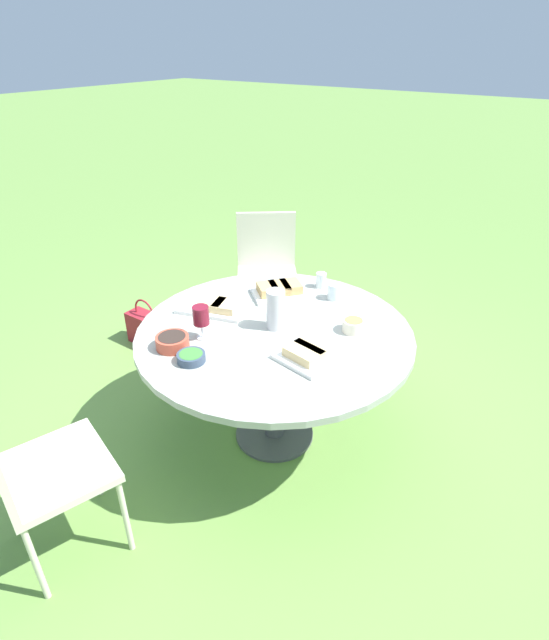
% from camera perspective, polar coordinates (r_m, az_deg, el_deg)
% --- Properties ---
extents(ground_plane, '(40.00, 40.00, 0.00)m').
position_cam_1_polar(ground_plane, '(2.98, 0.00, -12.95)').
color(ground_plane, '#668E42').
extents(dining_table, '(1.41, 1.41, 0.71)m').
position_cam_1_polar(dining_table, '(2.59, 0.00, -2.71)').
color(dining_table, '#4C4C51').
rests_on(dining_table, ground_plane).
extents(chair_near_left, '(0.60, 0.60, 0.89)m').
position_cam_1_polar(chair_near_left, '(3.77, -0.88, 6.41)').
color(chair_near_left, beige).
rests_on(chair_near_left, ground_plane).
extents(chair_near_right, '(0.55, 0.53, 0.89)m').
position_cam_1_polar(chair_near_right, '(2.30, -26.04, -14.71)').
color(chair_near_right, beige).
rests_on(chair_near_right, ground_plane).
extents(water_pitcher, '(0.10, 0.10, 0.21)m').
position_cam_1_polar(water_pitcher, '(2.53, 0.12, 1.23)').
color(water_pitcher, silver).
rests_on(water_pitcher, dining_table).
extents(wine_glass, '(0.08, 0.08, 0.18)m').
position_cam_1_polar(wine_glass, '(2.45, -8.41, 0.43)').
color(wine_glass, silver).
rests_on(wine_glass, dining_table).
extents(platter_bread_main, '(0.36, 0.37, 0.07)m').
position_cam_1_polar(platter_bread_main, '(2.89, 0.56, 3.46)').
color(platter_bread_main, white).
rests_on(platter_bread_main, dining_table).
extents(platter_charcuterie, '(0.31, 0.37, 0.06)m').
position_cam_1_polar(platter_charcuterie, '(2.34, 4.29, -3.59)').
color(platter_charcuterie, white).
rests_on(platter_charcuterie, dining_table).
extents(platter_sandwich_side, '(0.41, 0.30, 0.06)m').
position_cam_1_polar(platter_sandwich_side, '(2.74, -6.75, 1.51)').
color(platter_sandwich_side, white).
rests_on(platter_sandwich_side, dining_table).
extents(bowl_fries, '(0.11, 0.11, 0.06)m').
position_cam_1_polar(bowl_fries, '(2.56, 9.00, -0.56)').
color(bowl_fries, beige).
rests_on(bowl_fries, dining_table).
extents(bowl_salad, '(0.13, 0.13, 0.04)m').
position_cam_1_polar(bowl_salad, '(2.34, -9.50, -4.19)').
color(bowl_salad, '#334256').
rests_on(bowl_salad, dining_table).
extents(bowl_olives, '(0.16, 0.16, 0.06)m').
position_cam_1_polar(bowl_olives, '(2.45, -11.60, -2.39)').
color(bowl_olives, '#B74733').
rests_on(bowl_olives, dining_table).
extents(cup_water_near, '(0.06, 0.06, 0.09)m').
position_cam_1_polar(cup_water_near, '(2.99, 5.35, 4.56)').
color(cup_water_near, silver).
rests_on(cup_water_near, dining_table).
extents(cup_water_far, '(0.08, 0.08, 0.09)m').
position_cam_1_polar(cup_water_far, '(2.86, 6.87, 3.26)').
color(cup_water_far, silver).
rests_on(cup_water_far, dining_table).
extents(handbag, '(0.30, 0.14, 0.37)m').
position_cam_1_polar(handbag, '(3.83, -14.38, -0.92)').
color(handbag, maroon).
rests_on(handbag, ground_plane).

